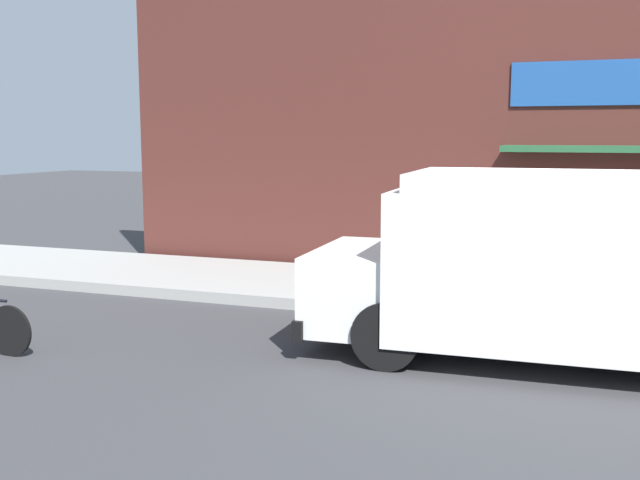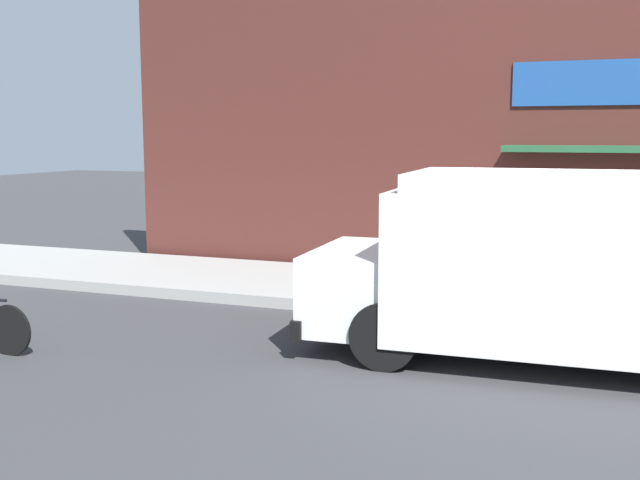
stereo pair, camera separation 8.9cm
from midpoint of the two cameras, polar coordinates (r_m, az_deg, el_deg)
The scene contains 4 objects.
ground_plane at distance 10.35m, azimuth 16.63°, elevation -6.71°, with size 70.00×70.00×0.00m, color #38383A.
sidewalk at distance 11.74m, azimuth 17.13°, elevation -4.56°, with size 28.00×2.90×0.17m.
storefront at distance 13.15m, azimuth 18.14°, elevation 9.21°, with size 16.07×0.96×5.88m.
school_bus at distance 8.87m, azimuth 18.97°, elevation -1.79°, with size 5.60×2.65×2.16m.
Camera 2 is at (0.62, -9.99, 2.58)m, focal length 42.00 mm.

